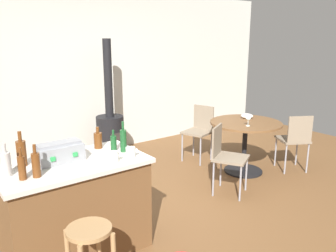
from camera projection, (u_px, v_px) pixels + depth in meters
name	position (u px, v px, depth m)	size (l,w,h in m)	color
ground_plane	(179.00, 207.00, 4.13)	(8.80, 8.80, 0.00)	brown
back_wall	(84.00, 74.00, 5.75)	(8.00, 0.10, 2.70)	beige
kitchen_island	(75.00, 208.00, 3.18)	(1.29, 0.72, 0.89)	brown
wooden_stool	(90.00, 251.00, 2.49)	(0.32, 0.32, 0.66)	#A37A4C
dining_table	(245.00, 134.00, 5.08)	(1.02, 1.02, 0.76)	black
folding_chair_near	(200.00, 128.00, 5.62)	(0.50, 0.50, 0.87)	#7F705B
folding_chair_far	(226.00, 154.00, 4.41)	(0.54, 0.54, 0.87)	#7F705B
folding_chair_left	(295.00, 138.00, 5.12)	(0.55, 0.55, 0.87)	#7F705B
wood_stove	(110.00, 130.00, 5.64)	(0.44, 0.45, 1.93)	black
toolbox	(59.00, 152.00, 3.07)	(0.39, 0.24, 0.18)	gray
bottle_0	(123.00, 140.00, 3.33)	(0.06, 0.06, 0.29)	#194C23
bottle_1	(6.00, 163.00, 2.74)	(0.08, 0.08, 0.27)	#B7B2AD
bottle_2	(36.00, 164.00, 2.72)	(0.06, 0.06, 0.27)	#603314
bottle_3	(21.00, 153.00, 2.96)	(0.08, 0.08, 0.30)	#603314
bottle_4	(22.00, 167.00, 2.68)	(0.06, 0.06, 0.26)	#603314
bottle_5	(98.00, 140.00, 3.44)	(0.08, 0.08, 0.21)	#603314
bottle_6	(114.00, 143.00, 3.33)	(0.06, 0.06, 0.21)	#194C23
cup_0	(114.00, 157.00, 3.06)	(0.12, 0.08, 0.10)	white
cup_1	(131.00, 152.00, 3.18)	(0.12, 0.09, 0.10)	white
wine_glass	(248.00, 118.00, 4.79)	(0.07, 0.07, 0.14)	silver
serving_bowl	(247.00, 116.00, 5.26)	(0.18, 0.18, 0.07)	white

